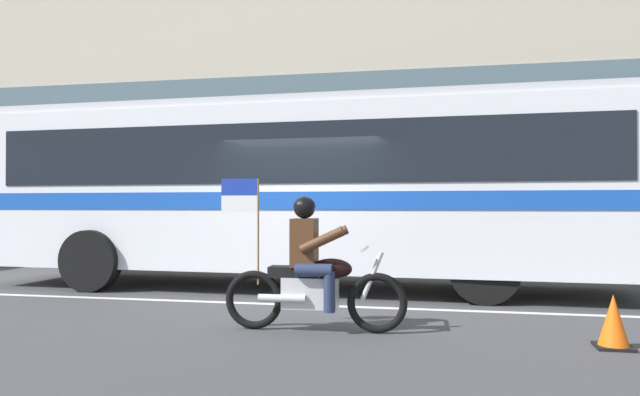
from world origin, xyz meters
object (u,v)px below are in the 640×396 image
(motorcycle_with_rider, at_px, (312,274))
(transit_bus, at_px, (303,181))
(traffic_cone, at_px, (613,323))
(fire_hydrant, at_px, (203,245))

(motorcycle_with_rider, bearing_deg, transit_bus, 105.16)
(motorcycle_with_rider, relative_size, traffic_cone, 3.99)
(transit_bus, relative_size, motorcycle_with_rider, 5.05)
(transit_bus, distance_m, traffic_cone, 5.77)
(motorcycle_with_rider, height_order, fire_hydrant, motorcycle_with_rider)
(fire_hydrant, bearing_deg, motorcycle_with_rider, -57.48)
(motorcycle_with_rider, relative_size, fire_hydrant, 2.93)
(transit_bus, bearing_deg, motorcycle_with_rider, -74.84)
(transit_bus, height_order, motorcycle_with_rider, transit_bus)
(transit_bus, xyz_separation_m, motorcycle_with_rider, (0.95, -3.50, -1.22))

